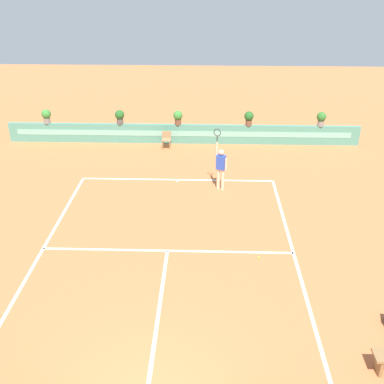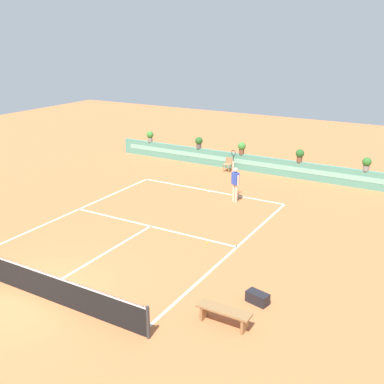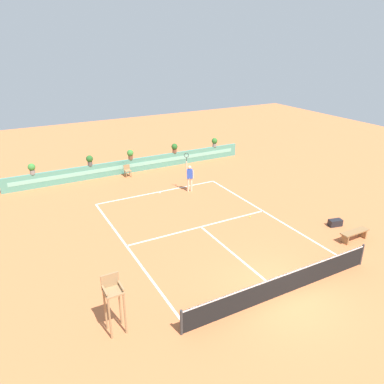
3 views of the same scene
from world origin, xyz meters
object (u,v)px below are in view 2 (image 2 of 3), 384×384
Objects in this scene: potted_plant_left at (199,142)px; potted_plant_far_right at (367,163)px; potted_plant_far_left at (150,136)px; potted_plant_right at (300,155)px; tennis_player at (235,181)px; tennis_ball_near_baseline at (207,243)px; bench_courtside at (224,313)px; ball_kid_chair at (228,164)px; potted_plant_centre at (242,147)px; gear_bag at (258,298)px.

potted_plant_left is 1.00× the size of potted_plant_far_right.
potted_plant_far_left is 13.92m from potted_plant_far_right.
potted_plant_right is (10.30, 0.00, 0.00)m from potted_plant_far_left.
tennis_player is 3.57× the size of potted_plant_left.
potted_plant_left is 3.76m from potted_plant_far_left.
potted_plant_right is (1.53, 5.33, 0.36)m from tennis_player.
potted_plant_far_left is (-9.90, 10.32, 1.38)m from tennis_ball_near_baseline.
potted_plant_right is (-3.62, 0.00, 0.00)m from potted_plant_far_right.
potted_plant_left is (-9.10, 14.80, 1.04)m from bench_courtside.
ball_kid_chair is at bearing 119.48° from tennis_player.
potted_plant_far_right and potted_plant_centre have the same top height.
tennis_player is 3.57× the size of potted_plant_centre.
potted_plant_far_right reaches higher than gear_bag.
potted_plant_far_left and potted_plant_centre have the same top height.
ball_kid_chair is 1.17× the size of potted_plant_centre.
gear_bag is 13.35m from potted_plant_far_right.
tennis_ball_near_baseline is at bearing -46.20° from potted_plant_far_left.
potted_plant_left is at bearing 180.00° from potted_plant_far_right.
potted_plant_left and potted_plant_far_left have the same top height.
ball_kid_chair is at bearing 115.41° from bench_courtside.
tennis_player is at bearing 102.66° from tennis_ball_near_baseline.
potted_plant_left is at bearing 180.00° from potted_plant_right.
gear_bag is 0.27× the size of tennis_player.
potted_plant_far_right is (10.16, 0.00, 0.00)m from potted_plant_left.
potted_plant_centre is at bearing 180.00° from potted_plant_far_right.
ball_kid_chair is 7.84m from potted_plant_far_right.
potted_plant_right is at bearing 99.81° from bench_courtside.
ball_kid_chair is 2.69m from potted_plant_left.
potted_plant_right is (0.40, 10.32, 1.38)m from tennis_ball_near_baseline.
ball_kid_chair is 12.50× the size of tennis_ball_near_baseline.
gear_bag is 4.48m from tennis_ball_near_baseline.
potted_plant_far_right is at bearing 0.00° from potted_plant_left.
ball_kid_chair reaches higher than gear_bag.
bench_courtside is at bearing -56.50° from tennis_ball_near_baseline.
potted_plant_right is (3.58, 0.00, 0.00)m from potted_plant_centre.
potted_plant_far_right is (0.66, 13.28, 1.23)m from gear_bag.
potted_plant_far_left is at bearing 180.00° from potted_plant_left.
potted_plant_far_right is at bearing 5.40° from ball_kid_chair.
potted_plant_left is at bearing 125.60° from gear_bag.
gear_bag is 0.97× the size of potted_plant_centre.
tennis_player reaches higher than potted_plant_right.
tennis_ball_near_baseline is at bearing -72.90° from potted_plant_centre.
bench_courtside is at bearing -94.10° from potted_plant_far_right.
gear_bag is 14.85m from potted_plant_centre.
gear_bag is 0.97× the size of potted_plant_far_left.
potted_plant_right reaches higher than tennis_ball_near_baseline.
potted_plant_right is at bearing 74.00° from tennis_player.
ball_kid_chair reaches higher than bench_courtside.
potted_plant_centre is 1.00× the size of potted_plant_right.
gear_bag is 10.29× the size of tennis_ball_near_baseline.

